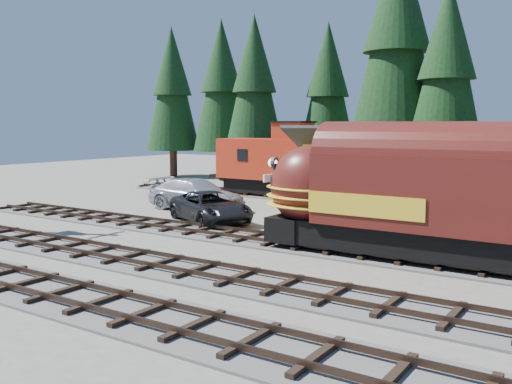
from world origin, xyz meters
The scene contains 7 objects.
ground centered at (0.00, 0.00, 0.00)m, with size 120.00×120.00×0.00m, color #6B665B.
track_spur centered at (-10.00, 18.00, 0.06)m, with size 32.00×3.20×0.33m.
depot centered at (0.00, 10.50, 2.96)m, with size 12.80×7.00×5.30m.
locomotive centered at (2.41, 4.00, 2.42)m, with size 15.07×3.00×4.10m.
caboose centered at (-12.74, 18.00, 2.54)m, with size 9.82×2.85×5.11m.
pickup_truck_a centered at (-10.42, 6.68, 0.84)m, with size 2.78×6.03×1.68m, color black.
pickup_truck_b centered at (-13.89, 9.68, 0.97)m, with size 2.72×6.70×1.94m, color #B0B4B8.
Camera 1 is at (8.67, -17.48, 5.34)m, focal length 40.00 mm.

